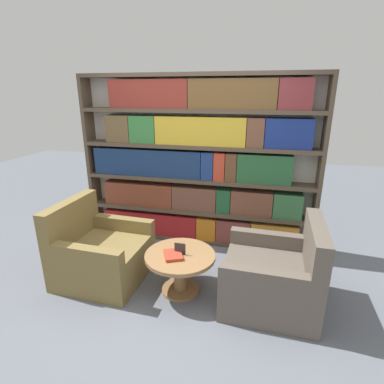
# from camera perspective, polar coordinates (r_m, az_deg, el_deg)

# --- Properties ---
(ground_plane) EXTENTS (14.00, 14.00, 0.00)m
(ground_plane) POSITION_cam_1_polar(r_m,az_deg,el_deg) (3.37, -4.56, -19.30)
(ground_plane) COLOR slate
(bookshelf) EXTENTS (3.20, 0.30, 2.30)m
(bookshelf) POSITION_cam_1_polar(r_m,az_deg,el_deg) (4.09, 1.07, 5.40)
(bookshelf) COLOR silver
(bookshelf) RESTS_ON ground_plane
(armchair_left) EXTENTS (0.95, 0.92, 0.91)m
(armchair_left) POSITION_cam_1_polar(r_m,az_deg,el_deg) (3.67, -17.09, -11.12)
(armchair_left) COLOR olive
(armchair_left) RESTS_ON ground_plane
(armchair_right) EXTENTS (0.94, 0.92, 0.91)m
(armchair_right) POSITION_cam_1_polar(r_m,az_deg,el_deg) (3.24, 15.44, -15.29)
(armchair_right) COLOR brown
(armchair_right) RESTS_ON ground_plane
(coffee_table) EXTENTS (0.74, 0.74, 0.45)m
(coffee_table) POSITION_cam_1_polar(r_m,az_deg,el_deg) (3.27, -2.26, -13.68)
(coffee_table) COLOR olive
(coffee_table) RESTS_ON ground_plane
(table_sign) EXTENTS (0.12, 0.06, 0.13)m
(table_sign) POSITION_cam_1_polar(r_m,az_deg,el_deg) (3.18, -2.30, -10.92)
(table_sign) COLOR black
(table_sign) RESTS_ON coffee_table
(stray_book) EXTENTS (0.26, 0.28, 0.03)m
(stray_book) POSITION_cam_1_polar(r_m,az_deg,el_deg) (3.16, -3.62, -11.86)
(stray_book) COLOR #B73823
(stray_book) RESTS_ON coffee_table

